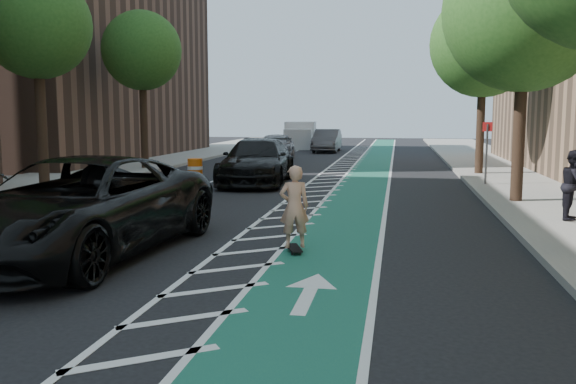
% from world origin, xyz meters
% --- Properties ---
extents(ground, '(120.00, 120.00, 0.00)m').
position_xyz_m(ground, '(0.00, 0.00, 0.00)').
color(ground, black).
rests_on(ground, ground).
extents(bike_lane, '(2.00, 90.00, 0.01)m').
position_xyz_m(bike_lane, '(3.00, 10.00, 0.01)').
color(bike_lane, '#17534B').
rests_on(bike_lane, ground).
extents(buffer_strip, '(1.40, 90.00, 0.01)m').
position_xyz_m(buffer_strip, '(1.50, 10.00, 0.01)').
color(buffer_strip, silver).
rests_on(buffer_strip, ground).
extents(sidewalk_right, '(5.00, 90.00, 0.15)m').
position_xyz_m(sidewalk_right, '(9.50, 10.00, 0.07)').
color(sidewalk_right, gray).
rests_on(sidewalk_right, ground).
extents(sidewalk_left, '(5.00, 90.00, 0.15)m').
position_xyz_m(sidewalk_left, '(-9.50, 10.00, 0.07)').
color(sidewalk_left, gray).
rests_on(sidewalk_left, ground).
extents(curb_right, '(0.12, 90.00, 0.16)m').
position_xyz_m(curb_right, '(7.05, 10.00, 0.08)').
color(curb_right, gray).
rests_on(curb_right, ground).
extents(curb_left, '(0.12, 90.00, 0.16)m').
position_xyz_m(curb_left, '(-7.05, 10.00, 0.08)').
color(curb_left, gray).
rests_on(curb_left, ground).
extents(building_left_far, '(14.00, 22.00, 18.00)m').
position_xyz_m(building_left_far, '(-17.50, 24.00, 9.00)').
color(building_left_far, brown).
rests_on(building_left_far, ground).
extents(tree_r_c, '(4.20, 4.20, 7.90)m').
position_xyz_m(tree_r_c, '(7.90, 8.00, 5.77)').
color(tree_r_c, '#382619').
rests_on(tree_r_c, ground).
extents(tree_l_c, '(4.20, 4.20, 7.90)m').
position_xyz_m(tree_l_c, '(-7.90, 8.00, 5.77)').
color(tree_l_c, '#382619').
rests_on(tree_l_c, ground).
extents(tree_r_d, '(4.20, 4.20, 7.90)m').
position_xyz_m(tree_r_d, '(7.90, 16.00, 5.77)').
color(tree_r_d, '#382619').
rests_on(tree_r_d, ground).
extents(tree_l_d, '(4.20, 4.20, 7.90)m').
position_xyz_m(tree_l_d, '(-7.90, 16.00, 5.77)').
color(tree_l_d, '#382619').
rests_on(tree_l_d, ground).
extents(sign_post, '(0.35, 0.08, 2.47)m').
position_xyz_m(sign_post, '(7.60, 12.00, 1.35)').
color(sign_post, '#4C4C4C').
rests_on(sign_post, ground).
extents(skateboard, '(0.46, 0.82, 0.11)m').
position_xyz_m(skateboard, '(2.30, 0.06, 0.09)').
color(skateboard, black).
rests_on(skateboard, ground).
extents(skateboarder, '(0.70, 0.57, 1.66)m').
position_xyz_m(skateboarder, '(2.30, 0.06, 0.93)').
color(skateboarder, tan).
rests_on(skateboarder, skateboard).
extents(suv_near, '(3.73, 7.20, 1.94)m').
position_xyz_m(suv_near, '(-1.80, -0.98, 0.97)').
color(suv_near, black).
rests_on(suv_near, ground).
extents(suv_far, '(2.87, 6.29, 1.78)m').
position_xyz_m(suv_far, '(-1.21, 11.87, 0.89)').
color(suv_far, black).
rests_on(suv_far, ground).
extents(car_silver, '(2.12, 4.91, 1.65)m').
position_xyz_m(car_silver, '(-2.97, 24.29, 0.82)').
color(car_silver, gray).
rests_on(car_silver, ground).
extents(car_grey, '(1.77, 5.05, 1.66)m').
position_xyz_m(car_grey, '(-0.82, 32.82, 0.83)').
color(car_grey, '#504F54').
rests_on(car_grey, ground).
extents(pedestrian, '(0.89, 1.01, 1.75)m').
position_xyz_m(pedestrian, '(8.66, 4.22, 1.02)').
color(pedestrian, black).
rests_on(pedestrian, sidewalk_right).
extents(box_truck, '(2.67, 5.30, 2.14)m').
position_xyz_m(box_truck, '(-3.51, 37.10, 0.99)').
color(box_truck, silver).
rests_on(box_truck, ground).
extents(barrel_a, '(0.65, 0.65, 0.89)m').
position_xyz_m(barrel_a, '(-3.06, 5.41, 0.42)').
color(barrel_a, '#E45D0C').
rests_on(barrel_a, ground).
extents(barrel_b, '(0.74, 0.74, 1.01)m').
position_xyz_m(barrel_b, '(-3.60, 11.26, 0.48)').
color(barrel_b, '#DD5B0B').
rests_on(barrel_b, ground).
extents(barrel_c, '(0.69, 0.69, 0.94)m').
position_xyz_m(barrel_c, '(-2.40, 17.68, 0.44)').
color(barrel_c, orange).
rests_on(barrel_c, ground).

